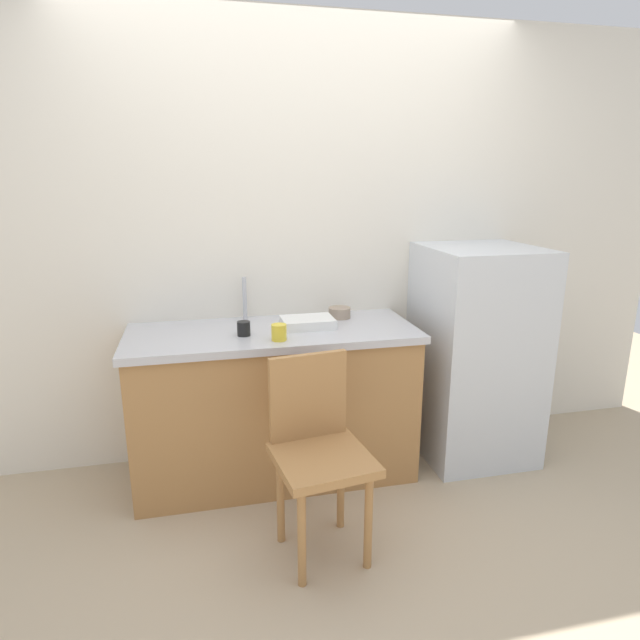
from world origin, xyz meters
The scene contains 11 objects.
ground_plane centered at (0.00, 0.00, 0.00)m, with size 8.00×8.00×0.00m, color tan.
back_wall centered at (0.00, 1.00, 1.25)m, with size 4.80×0.10×2.51m, color silver.
cabinet_base centered at (-0.22, 0.65, 0.41)m, with size 1.50×0.60×0.81m, color #A87542.
countertop centered at (-0.22, 0.65, 0.83)m, with size 1.54×0.64×0.04m, color #B7B7BC.
faucet centered at (-0.34, 0.90, 0.97)m, with size 0.02×0.02×0.24m, color #B7B7BC.
refrigerator centered at (0.99, 0.63, 0.63)m, with size 0.63×0.64×1.26m, color silver.
chair centered at (-0.12, -0.03, 0.50)m, with size 0.45×0.45×0.89m.
dish_tray centered at (-0.02, 0.66, 0.88)m, with size 0.28×0.20×0.05m, color white.
terracotta_bowl centered at (0.20, 0.80, 0.88)m, with size 0.13×0.13×0.06m, color gray.
cup_yellow centered at (-0.21, 0.45, 0.89)m, with size 0.08×0.08×0.08m, color yellow.
cup_black centered at (-0.38, 0.57, 0.89)m, with size 0.07×0.07×0.07m, color black.
Camera 1 is at (-0.59, -2.10, 1.65)m, focal length 30.08 mm.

